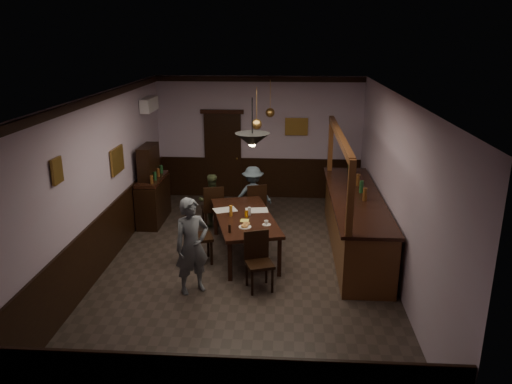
# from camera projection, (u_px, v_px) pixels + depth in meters

# --- Properties ---
(room) EXTENTS (5.01, 8.01, 3.01)m
(room) POSITION_uv_depth(u_px,v_px,m) (246.00, 186.00, 8.41)
(room) COLOR #2D2621
(room) RESTS_ON ground
(dining_table) EXTENTS (1.53, 2.38, 0.75)m
(dining_table) POSITION_uv_depth(u_px,v_px,m) (244.00, 219.00, 9.18)
(dining_table) COLOR black
(dining_table) RESTS_ON ground
(chair_far_left) EXTENTS (0.54, 0.54, 0.97)m
(chair_far_left) POSITION_uv_depth(u_px,v_px,m) (213.00, 206.00, 10.33)
(chair_far_left) COLOR black
(chair_far_left) RESTS_ON ground
(chair_far_right) EXTENTS (0.53, 0.53, 0.96)m
(chair_far_right) POSITION_uv_depth(u_px,v_px,m) (256.00, 204.00, 10.50)
(chair_far_right) COLOR black
(chair_far_right) RESTS_ON ground
(chair_near) EXTENTS (0.52, 0.52, 0.94)m
(chair_near) POSITION_uv_depth(u_px,v_px,m) (258.00, 258.00, 7.99)
(chair_near) COLOR black
(chair_near) RESTS_ON ground
(chair_side) EXTENTS (0.56, 0.56, 1.02)m
(chair_side) POSITION_uv_depth(u_px,v_px,m) (195.00, 233.00, 8.86)
(chair_side) COLOR black
(chair_side) RESTS_ON ground
(person_standing) EXTENTS (0.68, 0.63, 1.56)m
(person_standing) POSITION_uv_depth(u_px,v_px,m) (192.00, 246.00, 7.79)
(person_standing) COLOR slate
(person_standing) RESTS_ON ground
(person_seated_left) EXTENTS (0.68, 0.61, 1.14)m
(person_seated_left) POSITION_uv_depth(u_px,v_px,m) (211.00, 200.00, 10.58)
(person_seated_left) COLOR #475432
(person_seated_left) RESTS_ON ground
(person_seated_right) EXTENTS (0.88, 0.59, 1.26)m
(person_seated_right) POSITION_uv_depth(u_px,v_px,m) (253.00, 195.00, 10.73)
(person_seated_right) COLOR slate
(person_seated_right) RESTS_ON ground
(newspaper_left) EXTENTS (0.50, 0.44, 0.01)m
(newspaper_left) POSITION_uv_depth(u_px,v_px,m) (225.00, 210.00, 9.46)
(newspaper_left) COLOR silver
(newspaper_left) RESTS_ON dining_table
(newspaper_right) EXTENTS (0.46, 0.36, 0.01)m
(newspaper_right) POSITION_uv_depth(u_px,v_px,m) (257.00, 210.00, 9.43)
(newspaper_right) COLOR silver
(newspaper_right) RESTS_ON dining_table
(napkin) EXTENTS (0.18, 0.18, 0.00)m
(napkin) POSITION_uv_depth(u_px,v_px,m) (245.00, 220.00, 8.93)
(napkin) COLOR #F7EE5B
(napkin) RESTS_ON dining_table
(saucer) EXTENTS (0.15, 0.15, 0.01)m
(saucer) POSITION_uv_depth(u_px,v_px,m) (267.00, 225.00, 8.72)
(saucer) COLOR white
(saucer) RESTS_ON dining_table
(coffee_cup) EXTENTS (0.10, 0.10, 0.07)m
(coffee_cup) POSITION_uv_depth(u_px,v_px,m) (266.00, 223.00, 8.70)
(coffee_cup) COLOR white
(coffee_cup) RESTS_ON saucer
(pastry_plate) EXTENTS (0.22, 0.22, 0.01)m
(pastry_plate) POSITION_uv_depth(u_px,v_px,m) (245.00, 227.00, 8.61)
(pastry_plate) COLOR white
(pastry_plate) RESTS_ON dining_table
(pastry_ring_a) EXTENTS (0.13, 0.13, 0.04)m
(pastry_ring_a) POSITION_uv_depth(u_px,v_px,m) (245.00, 226.00, 8.58)
(pastry_ring_a) COLOR #C68C47
(pastry_ring_a) RESTS_ON pastry_plate
(pastry_ring_b) EXTENTS (0.13, 0.13, 0.04)m
(pastry_ring_b) POSITION_uv_depth(u_px,v_px,m) (246.00, 224.00, 8.69)
(pastry_ring_b) COLOR #C68C47
(pastry_ring_b) RESTS_ON pastry_plate
(soda_can) EXTENTS (0.07, 0.07, 0.12)m
(soda_can) POSITION_uv_depth(u_px,v_px,m) (246.00, 214.00, 9.09)
(soda_can) COLOR orange
(soda_can) RESTS_ON dining_table
(beer_glass) EXTENTS (0.06, 0.06, 0.20)m
(beer_glass) POSITION_uv_depth(u_px,v_px,m) (231.00, 211.00, 9.12)
(beer_glass) COLOR #BF721E
(beer_glass) RESTS_ON dining_table
(water_glass) EXTENTS (0.06, 0.06, 0.15)m
(water_glass) POSITION_uv_depth(u_px,v_px,m) (249.00, 211.00, 9.18)
(water_glass) COLOR silver
(water_glass) RESTS_ON dining_table
(pepper_mill) EXTENTS (0.04, 0.04, 0.14)m
(pepper_mill) POSITION_uv_depth(u_px,v_px,m) (230.00, 229.00, 8.37)
(pepper_mill) COLOR black
(pepper_mill) RESTS_ON dining_table
(sideboard) EXTENTS (0.46, 1.28, 1.70)m
(sideboard) POSITION_uv_depth(u_px,v_px,m) (152.00, 192.00, 10.79)
(sideboard) COLOR black
(sideboard) RESTS_ON ground
(bar_counter) EXTENTS (0.93, 4.02, 2.26)m
(bar_counter) POSITION_uv_depth(u_px,v_px,m) (355.00, 221.00, 9.41)
(bar_counter) COLOR #503015
(bar_counter) RESTS_ON ground
(door_back) EXTENTS (0.90, 0.06, 2.10)m
(door_back) POSITION_uv_depth(u_px,v_px,m) (223.00, 156.00, 12.35)
(door_back) COLOR black
(door_back) RESTS_ON ground
(ac_unit) EXTENTS (0.20, 0.85, 0.30)m
(ac_unit) POSITION_uv_depth(u_px,v_px,m) (149.00, 104.00, 11.02)
(ac_unit) COLOR white
(ac_unit) RESTS_ON ground
(picture_left_small) EXTENTS (0.04, 0.28, 0.36)m
(picture_left_small) POSITION_uv_depth(u_px,v_px,m) (57.00, 171.00, 6.84)
(picture_left_small) COLOR olive
(picture_left_small) RESTS_ON ground
(picture_left_large) EXTENTS (0.04, 0.62, 0.48)m
(picture_left_large) POSITION_uv_depth(u_px,v_px,m) (117.00, 160.00, 9.26)
(picture_left_large) COLOR olive
(picture_left_large) RESTS_ON ground
(picture_back) EXTENTS (0.55, 0.04, 0.42)m
(picture_back) POSITION_uv_depth(u_px,v_px,m) (296.00, 127.00, 12.02)
(picture_back) COLOR olive
(picture_back) RESTS_ON ground
(pendant_iron) EXTENTS (0.56, 0.56, 0.78)m
(pendant_iron) POSITION_uv_depth(u_px,v_px,m) (252.00, 140.00, 7.93)
(pendant_iron) COLOR black
(pendant_iron) RESTS_ON ground
(pendant_brass_mid) EXTENTS (0.20, 0.20, 0.81)m
(pendant_brass_mid) POSITION_uv_depth(u_px,v_px,m) (257.00, 124.00, 9.47)
(pendant_brass_mid) COLOR #BF8C3F
(pendant_brass_mid) RESTS_ON ground
(pendant_brass_far) EXTENTS (0.20, 0.20, 0.81)m
(pendant_brass_far) POSITION_uv_depth(u_px,v_px,m) (270.00, 113.00, 10.88)
(pendant_brass_far) COLOR #BF8C3F
(pendant_brass_far) RESTS_ON ground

